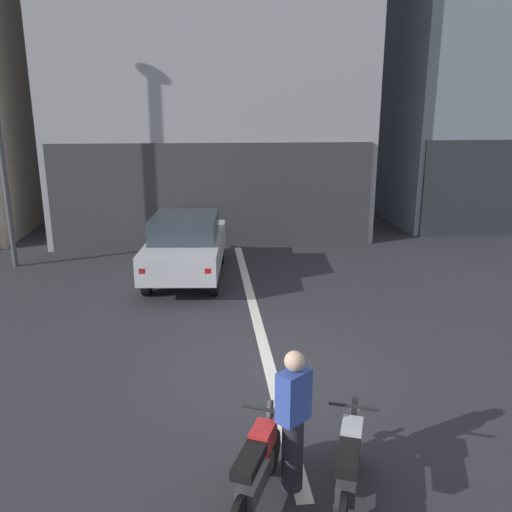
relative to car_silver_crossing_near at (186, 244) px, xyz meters
name	(u,v)px	position (x,y,z in m)	size (l,w,h in m)	color
ground_plane	(270,371)	(1.48, -5.12, -0.89)	(120.00, 120.00, 0.00)	#2B2B30
lane_centre_line	(243,266)	(1.48, 0.88, -0.88)	(0.20, 18.00, 0.01)	silver
building_far_right	(498,56)	(11.77, 7.33, 5.25)	(8.51, 7.28, 12.31)	gray
car_silver_crossing_near	(186,244)	(0.00, 0.00, 0.00)	(2.13, 4.24, 1.64)	black
motorcycle_red_row_leftmost	(257,468)	(0.96, -8.06, -0.43)	(0.77, 1.56, 0.98)	black
motorcycle_silver_row_left_mid	(349,464)	(1.94, -8.10, -0.43)	(0.71, 1.59, 0.98)	black
person_by_motorcycles	(293,420)	(1.38, -7.83, -0.03)	(0.42, 0.40, 1.67)	#23232D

